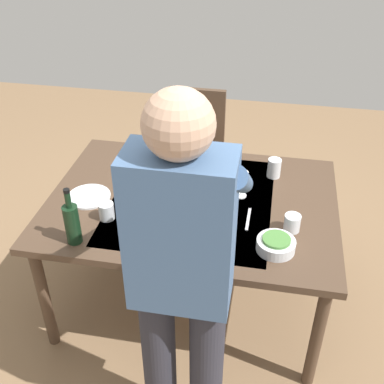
# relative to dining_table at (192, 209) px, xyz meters

# --- Properties ---
(ground_plane) EXTENTS (6.00, 6.00, 0.00)m
(ground_plane) POSITION_rel_dining_table_xyz_m (0.00, 0.00, -0.66)
(ground_plane) COLOR #846647
(dining_table) EXTENTS (1.52, 1.09, 0.72)m
(dining_table) POSITION_rel_dining_table_xyz_m (0.00, 0.00, 0.00)
(dining_table) COLOR #4C3828
(dining_table) RESTS_ON ground_plane
(chair_near) EXTENTS (0.40, 0.40, 0.91)m
(chair_near) POSITION_rel_dining_table_xyz_m (0.15, -0.93, -0.13)
(chair_near) COLOR #352114
(chair_near) RESTS_ON ground_plane
(person_server) EXTENTS (0.42, 0.61, 1.69)m
(person_server) POSITION_rel_dining_table_xyz_m (-0.11, 0.81, 0.31)
(person_server) COLOR #2D2D38
(person_server) RESTS_ON ground_plane
(wine_bottle) EXTENTS (0.07, 0.07, 0.30)m
(wine_bottle) POSITION_rel_dining_table_xyz_m (0.48, 0.43, 0.17)
(wine_bottle) COLOR black
(wine_bottle) RESTS_ON dining_table
(wine_glass_left) EXTENTS (0.07, 0.07, 0.15)m
(wine_glass_left) POSITION_rel_dining_table_xyz_m (-0.25, -0.08, 0.17)
(wine_glass_left) COLOR white
(wine_glass_left) RESTS_ON dining_table
(water_cup_near_left) EXTENTS (0.08, 0.08, 0.10)m
(water_cup_near_left) POSITION_rel_dining_table_xyz_m (0.29, -0.42, 0.11)
(water_cup_near_left) COLOR silver
(water_cup_near_left) RESTS_ON dining_table
(water_cup_near_right) EXTENTS (0.08, 0.08, 0.09)m
(water_cup_near_right) POSITION_rel_dining_table_xyz_m (-0.52, 0.16, 0.11)
(water_cup_near_right) COLOR silver
(water_cup_near_right) RESTS_ON dining_table
(water_cup_far_left) EXTENTS (0.08, 0.08, 0.09)m
(water_cup_far_left) POSITION_rel_dining_table_xyz_m (0.39, 0.23, 0.11)
(water_cup_far_left) COLOR silver
(water_cup_far_left) RESTS_ON dining_table
(water_cup_far_right) EXTENTS (0.08, 0.08, 0.11)m
(water_cup_far_right) POSITION_rel_dining_table_xyz_m (-0.41, -0.31, 0.12)
(water_cup_far_right) COLOR silver
(water_cup_far_right) RESTS_ON dining_table
(serving_bowl_pasta) EXTENTS (0.30, 0.30, 0.07)m
(serving_bowl_pasta) POSITION_rel_dining_table_xyz_m (0.13, 0.03, 0.10)
(serving_bowl_pasta) COLOR silver
(serving_bowl_pasta) RESTS_ON dining_table
(side_bowl_salad) EXTENTS (0.18, 0.18, 0.07)m
(side_bowl_salad) POSITION_rel_dining_table_xyz_m (-0.45, 0.32, 0.10)
(side_bowl_salad) COLOR silver
(side_bowl_salad) RESTS_ON dining_table
(dinner_plate_near) EXTENTS (0.23, 0.23, 0.01)m
(dinner_plate_near) POSITION_rel_dining_table_xyz_m (0.55, 0.08, 0.07)
(dinner_plate_near) COLOR silver
(dinner_plate_near) RESTS_ON dining_table
(table_knife) EXTENTS (0.06, 0.20, 0.00)m
(table_knife) POSITION_rel_dining_table_xyz_m (-0.16, -0.27, 0.07)
(table_knife) COLOR silver
(table_knife) RESTS_ON dining_table
(table_fork) EXTENTS (0.02, 0.18, 0.00)m
(table_fork) POSITION_rel_dining_table_xyz_m (-0.31, 0.12, 0.07)
(table_fork) COLOR silver
(table_fork) RESTS_ON dining_table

